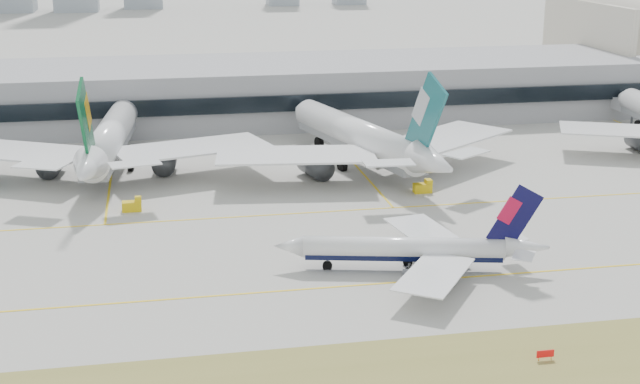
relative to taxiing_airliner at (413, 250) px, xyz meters
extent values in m
plane|color=#9F9C95|center=(-14.72, 0.90, -3.37)|extent=(3000.00, 3000.00, 0.00)
cube|color=olive|center=(-14.72, -31.10, -3.35)|extent=(360.00, 18.00, 0.06)
cube|color=yellow|center=(-14.72, -4.10, -3.34)|extent=(360.00, 0.45, 0.04)
cube|color=yellow|center=(-14.72, 30.90, -3.34)|extent=(360.00, 0.45, 0.04)
cylinder|color=white|center=(-1.49, 0.35, 0.26)|extent=(30.15, 10.11, 3.30)
cube|color=black|center=(-1.49, 0.35, -0.65)|extent=(29.45, 9.49, 1.49)
cone|color=white|center=(-18.43, 4.32, 0.26)|extent=(5.24, 4.27, 3.30)
cone|color=white|center=(16.48, -3.86, 0.67)|extent=(7.29, 4.75, 3.30)
cube|color=white|center=(4.39, 8.37, -0.24)|extent=(9.86, 17.22, 0.20)
cube|color=white|center=(16.23, 0.60, 0.92)|extent=(3.31, 4.85, 0.13)
cylinder|color=#3F4247|center=(2.04, 5.79, -2.05)|extent=(5.46, 3.56, 2.48)
cube|color=#3F4247|center=(2.04, 5.79, -1.06)|extent=(2.10, 0.72, 1.16)
cube|color=white|center=(0.21, -9.45, -0.24)|extent=(15.48, 17.60, 0.20)
cube|color=white|center=(14.27, -7.76, 0.92)|extent=(4.90, 5.47, 0.13)
cylinder|color=#3F4247|center=(-0.74, -6.09, -2.05)|extent=(5.46, 3.56, 2.48)
cube|color=#3F4247|center=(-0.74, -6.09, -1.06)|extent=(2.10, 0.72, 1.16)
cube|color=#0A093A|center=(14.43, -3.39, 5.28)|extent=(8.01, 2.15, 10.34)
cube|color=#BB0C38|center=(13.62, -3.19, 6.39)|extent=(3.67, 1.19, 4.43)
cylinder|color=#3F4247|center=(-12.66, 2.97, -2.38)|extent=(0.40, 0.40, 1.98)
cylinder|color=black|center=(-12.66, 2.97, -2.79)|extent=(1.58, 0.90, 1.49)
cylinder|color=#3F4247|center=(-1.16, -1.93, -2.38)|extent=(0.40, 0.40, 1.98)
cylinder|color=black|center=(-1.16, -1.93, -2.79)|extent=(1.58, 0.90, 1.49)
cylinder|color=#3F4247|center=(-0.18, 2.25, -2.38)|extent=(0.40, 0.40, 1.98)
cylinder|color=black|center=(-0.18, 2.25, -2.79)|extent=(1.58, 0.90, 1.49)
cylinder|color=white|center=(-46.85, 68.73, 3.80)|extent=(11.49, 49.70, 6.52)
cube|color=slate|center=(-46.85, 68.73, 2.01)|extent=(10.41, 48.62, 2.93)
cone|color=white|center=(-43.97, 96.99, 3.80)|extent=(7.25, 8.15, 6.52)
cone|color=white|center=(-49.90, 38.76, 4.61)|extent=(7.60, 11.56, 6.52)
cube|color=white|center=(-30.07, 59.74, 2.82)|extent=(34.05, 22.50, 0.39)
cube|color=white|center=(-41.26, 39.94, 5.10)|extent=(9.93, 6.61, 0.26)
cylinder|color=#3F4247|center=(-35.58, 63.58, -0.76)|extent=(5.70, 8.67, 4.89)
cube|color=#3F4247|center=(-35.58, 63.58, 1.19)|extent=(0.83, 3.45, 2.28)
cube|color=white|center=(-65.10, 63.31, 2.82)|extent=(34.37, 27.29, 0.39)
cube|color=white|center=(-58.13, 41.66, 5.10)|extent=(10.29, 8.07, 0.26)
cylinder|color=#3F4247|center=(-58.93, 65.96, -0.76)|extent=(5.70, 8.67, 4.89)
cube|color=#3F4247|center=(-58.93, 65.96, 1.19)|extent=(0.83, 3.45, 2.28)
cube|color=#0C542C|center=(-49.56, 42.16, 12.36)|extent=(1.97, 13.62, 17.49)
cube|color=#C88B0B|center=(-49.42, 43.53, 14.26)|extent=(1.34, 6.19, 7.48)
cylinder|color=#3F4247|center=(-44.95, 87.36, -1.42)|extent=(0.78, 0.78, 3.91)
cylinder|color=black|center=(-44.95, 87.36, -2.23)|extent=(1.43, 3.03, 2.93)
cylinder|color=#3F4247|center=(-51.20, 67.79, -1.42)|extent=(0.78, 0.78, 3.91)
cylinder|color=black|center=(-51.20, 67.79, -2.23)|extent=(1.43, 3.03, 2.93)
cylinder|color=#3F4247|center=(-42.77, 66.93, -1.42)|extent=(0.78, 0.78, 3.91)
cylinder|color=black|center=(-42.77, 66.93, -2.23)|extent=(1.43, 3.03, 2.93)
cylinder|color=white|center=(5.40, 60.91, 3.87)|extent=(19.16, 49.76, 6.58)
cube|color=slate|center=(5.40, 60.91, 2.06)|extent=(17.95, 48.55, 2.96)
cone|color=white|center=(-1.98, 88.62, 3.87)|extent=(8.31, 9.04, 6.58)
cone|color=white|center=(13.22, 31.54, 4.69)|extent=(9.20, 12.38, 6.58)
cube|color=white|center=(24.44, 58.43, 2.88)|extent=(33.95, 30.54, 0.39)
cube|color=white|center=(20.95, 35.74, 5.18)|extent=(10.36, 9.07, 0.26)
cylinder|color=#3F4247|center=(17.87, 60.08, -0.74)|extent=(6.90, 9.28, 4.94)
cube|color=#3F4247|center=(17.87, 60.08, 1.23)|extent=(1.37, 3.47, 2.30)
cube|color=white|center=(-9.89, 49.28, 2.88)|extent=(33.13, 18.26, 0.39)
cube|color=white|center=(4.42, 31.34, 5.18)|extent=(9.46, 5.33, 0.26)
cylinder|color=#3F4247|center=(-5.02, 53.99, -0.74)|extent=(6.90, 9.28, 4.94)
cube|color=#3F4247|center=(-5.02, 53.99, 1.23)|extent=(1.37, 3.47, 2.30)
cube|color=#15595F|center=(12.33, 34.88, 12.50)|extent=(4.11, 13.45, 17.65)
cube|color=#B0B2BA|center=(11.98, 36.21, 14.42)|extent=(2.30, 6.18, 7.55)
cylinder|color=#3F4247|center=(0.53, 79.18, -1.40)|extent=(0.79, 0.79, 3.95)
cylinder|color=black|center=(0.53, 79.18, -2.22)|extent=(1.87, 3.16, 2.96)
cylinder|color=#3F4247|center=(1.62, 58.48, -1.40)|extent=(0.79, 0.79, 3.95)
cylinder|color=black|center=(1.62, 58.48, -2.22)|extent=(1.87, 3.16, 2.96)
cylinder|color=#3F4247|center=(9.89, 60.68, -1.40)|extent=(0.79, 0.79, 3.95)
cylinder|color=black|center=(9.89, 60.68, -2.22)|extent=(1.87, 3.16, 2.96)
cone|color=white|center=(84.93, 92.12, 3.35)|extent=(6.27, 7.19, 6.11)
cube|color=white|center=(67.67, 59.11, 2.43)|extent=(32.24, 23.95, 0.37)
cylinder|color=#3F4247|center=(84.72, 83.05, -1.54)|extent=(0.73, 0.73, 3.66)
cylinder|color=black|center=(84.72, 83.05, -2.30)|extent=(1.13, 2.77, 2.75)
cube|color=gray|center=(-14.72, 115.90, 4.13)|extent=(280.00, 42.00, 15.00)
cube|color=black|center=(-14.72, 94.40, 4.58)|extent=(280.00, 1.20, 4.00)
cube|color=beige|center=(95.28, 135.90, 10.73)|extent=(2.00, 57.00, 27.90)
cube|color=red|center=(7.28, -31.10, -2.47)|extent=(2.20, 0.15, 0.90)
cylinder|color=orange|center=(6.48, -31.10, -3.12)|extent=(0.10, 0.10, 0.50)
cylinder|color=orange|center=(8.08, -31.10, -3.12)|extent=(0.10, 0.10, 0.50)
cube|color=#E3BC0B|center=(13.62, 39.43, -2.47)|extent=(3.50, 2.00, 1.80)
cube|color=#E3BC0B|center=(14.82, 39.43, -1.27)|extent=(1.20, 1.80, 1.00)
cylinder|color=black|center=(12.42, 38.63, -3.02)|extent=(0.70, 0.30, 0.70)
cylinder|color=black|center=(12.42, 40.23, -3.02)|extent=(0.70, 0.30, 0.70)
cylinder|color=black|center=(14.82, 38.63, -3.02)|extent=(0.70, 0.30, 0.70)
cylinder|color=black|center=(14.82, 40.23, -3.02)|extent=(0.70, 0.30, 0.70)
cube|color=#E3BC0B|center=(-42.24, 38.08, -2.47)|extent=(3.50, 2.00, 1.80)
cube|color=#E3BC0B|center=(-41.04, 38.08, -1.27)|extent=(1.20, 1.80, 1.00)
cylinder|color=black|center=(-43.44, 37.28, -3.02)|extent=(0.70, 0.30, 0.70)
cylinder|color=black|center=(-43.44, 38.88, -3.02)|extent=(0.70, 0.30, 0.70)
cylinder|color=black|center=(-41.04, 37.28, -3.02)|extent=(0.70, 0.30, 0.70)
cylinder|color=black|center=(-41.04, 38.88, -3.02)|extent=(0.70, 0.30, 0.70)
camera|label=1|loc=(-37.48, -121.11, 46.82)|focal=50.00mm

